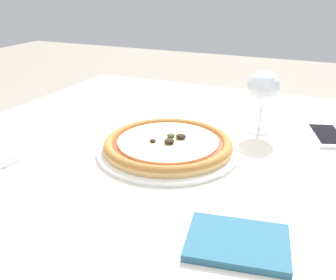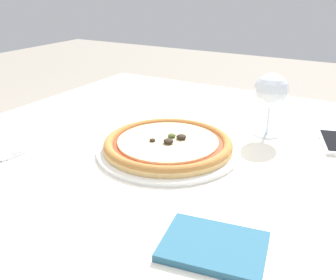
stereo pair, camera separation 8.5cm
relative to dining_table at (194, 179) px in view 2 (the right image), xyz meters
name	(u,v)px [view 2 (the right image)]	position (x,y,z in m)	size (l,w,h in m)	color
dining_table	(194,179)	(0.00, 0.00, 0.00)	(1.22, 1.11, 0.70)	brown
pizza_plate	(168,145)	(-0.05, -0.04, 0.10)	(0.32, 0.32, 0.04)	white
wine_glass_far_left	(271,92)	(0.12, 0.17, 0.19)	(0.08, 0.08, 0.16)	silver
napkin_folded	(214,246)	(0.18, -0.31, 0.08)	(0.17, 0.13, 0.01)	#2D607A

